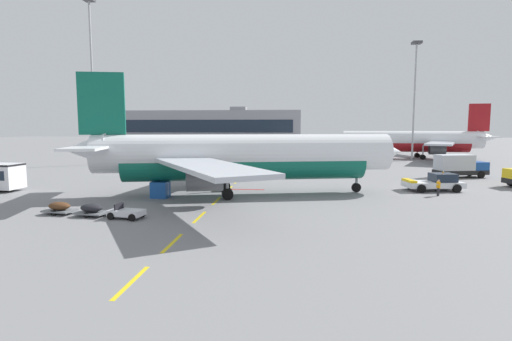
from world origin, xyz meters
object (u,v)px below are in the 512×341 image
object	(u,v)px
catering_truck	(459,166)
ground_crew_worker	(438,187)
pushback_tug	(435,182)
baggage_train	(92,210)
uld_cargo_container	(160,190)
apron_light_mast_near	(92,65)
apron_light_mast_far	(415,87)
airliner_mid_left	(414,141)
airliner_foreground	(240,156)

from	to	relation	value
catering_truck	ground_crew_worker	xyz separation A→B (m)	(-8.04, -15.58, -0.70)
pushback_tug	ground_crew_worker	distance (m)	3.63
baggage_train	uld_cargo_container	size ratio (longest dim) A/B	5.31
pushback_tug	apron_light_mast_near	size ratio (longest dim) A/B	0.22
baggage_train	uld_cargo_container	world-z (taller)	uld_cargo_container
pushback_tug	apron_light_mast_far	xyz separation A→B (m)	(8.76, 39.99, 14.02)
catering_truck	uld_cargo_container	world-z (taller)	catering_truck
pushback_tug	uld_cargo_container	size ratio (longest dim) A/B	3.85
airliner_mid_left	apron_light_mast_near	distance (m)	66.74
airliner_mid_left	airliner_foreground	bearing A→B (deg)	-122.35
airliner_foreground	baggage_train	bearing A→B (deg)	-132.69
airliner_foreground	catering_truck	xyz separation A→B (m)	(28.12, 16.62, -2.30)
baggage_train	uld_cargo_container	distance (m)	8.91
pushback_tug	baggage_train	xyz separation A→B (m)	(-31.12, -15.62, -0.38)
uld_cargo_container	apron_light_mast_far	size ratio (longest dim) A/B	0.07
pushback_tug	catering_truck	bearing A→B (deg)	59.17
apron_light_mast_near	apron_light_mast_far	bearing A→B (deg)	13.97
pushback_tug	ground_crew_worker	xyz separation A→B (m)	(-0.85, -3.53, 0.05)
baggage_train	apron_light_mast_near	size ratio (longest dim) A/B	0.30
uld_cargo_container	apron_light_mast_near	world-z (taller)	apron_light_mast_near
airliner_mid_left	apron_light_mast_near	world-z (taller)	apron_light_mast_near
airliner_foreground	airliner_mid_left	xyz separation A→B (m)	(31.38, 49.54, -0.15)
catering_truck	apron_light_mast_far	xyz separation A→B (m)	(1.57, 27.94, 13.28)
catering_truck	airliner_foreground	bearing A→B (deg)	-149.41
pushback_tug	apron_light_mast_near	bearing A→B (deg)	154.20
pushback_tug	airliner_mid_left	xyz separation A→B (m)	(10.46, 44.97, 2.90)
uld_cargo_container	apron_light_mast_far	world-z (taller)	apron_light_mast_far
airliner_mid_left	catering_truck	size ratio (longest dim) A/B	4.55
apron_light_mast_near	apron_light_mast_far	world-z (taller)	apron_light_mast_near
airliner_mid_left	catering_truck	bearing A→B (deg)	-95.67
airliner_foreground	ground_crew_worker	xyz separation A→B (m)	(20.07, 1.05, -3.00)
pushback_tug	catering_truck	distance (m)	14.05
catering_truck	ground_crew_worker	bearing A→B (deg)	-117.31
apron_light_mast_far	catering_truck	bearing A→B (deg)	-93.22
ground_crew_worker	uld_cargo_container	size ratio (longest dim) A/B	1.02
ground_crew_worker	apron_light_mast_far	xyz separation A→B (m)	(9.62, 43.51, 13.98)
airliner_foreground	apron_light_mast_far	bearing A→B (deg)	56.32
catering_truck	apron_light_mast_near	distance (m)	62.38
catering_truck	baggage_train	size ratio (longest dim) A/B	0.84
ground_crew_worker	apron_light_mast_near	bearing A→B (deg)	150.70
airliner_foreground	apron_light_mast_far	world-z (taller)	apron_light_mast_far
ground_crew_worker	apron_light_mast_far	bearing A→B (deg)	77.54
baggage_train	ground_crew_worker	bearing A→B (deg)	21.79
pushback_tug	uld_cargo_container	bearing A→B (deg)	-166.00
catering_truck	baggage_train	world-z (taller)	catering_truck
airliner_foreground	ground_crew_worker	bearing A→B (deg)	2.98
airliner_foreground	apron_light_mast_near	distance (m)	44.83
airliner_foreground	apron_light_mast_near	world-z (taller)	apron_light_mast_near
catering_truck	baggage_train	xyz separation A→B (m)	(-38.31, -27.67, -1.12)
baggage_train	apron_light_mast_far	distance (m)	69.93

